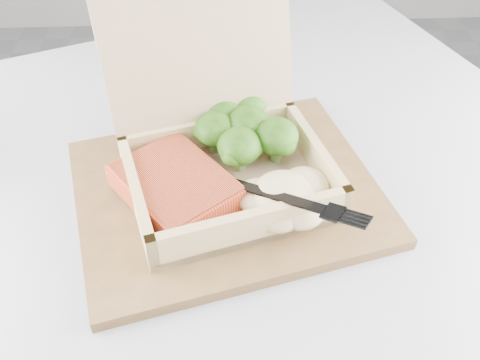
{
  "coord_description": "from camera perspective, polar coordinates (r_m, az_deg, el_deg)",
  "views": [
    {
      "loc": [
        -0.24,
        -0.28,
        1.18
      ],
      "look_at": [
        -0.22,
        0.11,
        0.81
      ],
      "focal_mm": 40.0,
      "sensor_mm": 36.0,
      "label": 1
    }
  ],
  "objects": [
    {
      "name": "cafe_table",
      "position": [
        0.71,
        -0.4,
        -15.91
      ],
      "size": [
        1.15,
        1.15,
        0.76
      ],
      "rotation": [
        0.0,
        0.0,
        0.37
      ],
      "color": "black",
      "rests_on": "floor"
    },
    {
      "name": "serving_tray",
      "position": [
        0.58,
        -1.42,
        -1.26
      ],
      "size": [
        0.37,
        0.32,
        0.01
      ],
      "primitive_type": "cube",
      "rotation": [
        0.0,
        0.0,
        0.25
      ],
      "color": "brown",
      "rests_on": "cafe_table"
    },
    {
      "name": "takeout_container",
      "position": [
        0.56,
        -2.23,
        4.41
      ],
      "size": [
        0.25,
        0.25,
        0.19
      ],
      "rotation": [
        0.0,
        0.0,
        0.28
      ],
      "color": "#9F875F",
      "rests_on": "serving_tray"
    },
    {
      "name": "salmon_fillet",
      "position": [
        0.55,
        -6.9,
        -0.69
      ],
      "size": [
        0.15,
        0.15,
        0.03
      ],
      "primitive_type": "cube",
      "rotation": [
        0.0,
        0.0,
        0.64
      ],
      "color": "#ED4D2E",
      "rests_on": "takeout_container"
    },
    {
      "name": "broccoli_pile",
      "position": [
        0.59,
        0.89,
        5.33
      ],
      "size": [
        0.13,
        0.13,
        0.05
      ],
      "primitive_type": null,
      "color": "#427F1C",
      "rests_on": "takeout_container"
    },
    {
      "name": "mashed_potatoes",
      "position": [
        0.53,
        4.66,
        -1.56
      ],
      "size": [
        0.1,
        0.09,
        0.03
      ],
      "primitive_type": "ellipsoid",
      "color": "beige",
      "rests_on": "takeout_container"
    },
    {
      "name": "plastic_fork",
      "position": [
        0.52,
        1.92,
        -0.78
      ],
      "size": [
        0.13,
        0.1,
        0.02
      ],
      "rotation": [
        0.0,
        0.0,
        4.07
      ],
      "color": "black",
      "rests_on": "mashed_potatoes"
    },
    {
      "name": "receipt",
      "position": [
        0.71,
        -3.54,
        7.66
      ],
      "size": [
        0.11,
        0.16,
        0.0
      ],
      "primitive_type": "cube",
      "rotation": [
        0.0,
        0.0,
        0.16
      ],
      "color": "silver",
      "rests_on": "cafe_table"
    }
  ]
}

